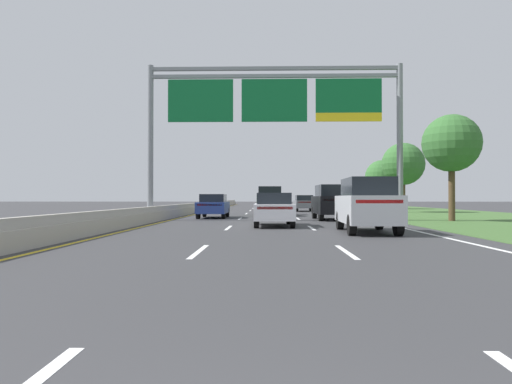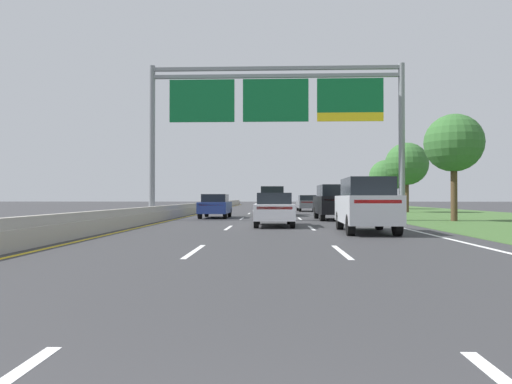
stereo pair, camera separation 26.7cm
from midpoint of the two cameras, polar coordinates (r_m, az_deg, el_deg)
The scene contains 14 objects.
ground_plane at distance 36.18m, azimuth 2.08°, elevation -2.82°, with size 220.00×220.00×0.00m, color #333335.
lane_striping at distance 35.73m, azimuth 2.08°, elevation -2.84°, with size 11.96×106.00×0.01m.
grass_verge_right at distance 38.78m, azimuth 23.19°, elevation -2.60°, with size 14.00×110.00×0.02m, color #3D602D.
median_barrier_concrete at distance 36.77m, azimuth -8.27°, elevation -2.22°, with size 0.60×110.00×0.85m.
overhead_sign_gantry at distance 27.67m, azimuth 2.71°, elevation 10.19°, with size 15.06×0.42×9.20m.
pickup_truck_darkgreen at distance 35.12m, azimuth 2.22°, elevation -1.13°, with size 2.13×5.45×2.20m.
car_black_right_lane_suv at distance 28.51m, azimuth 9.68°, elevation -1.18°, with size 1.97×4.73×2.11m.
car_white_centre_lane_sedan at distance 22.00m, azimuth 2.56°, elevation -2.08°, with size 1.86×4.42×1.57m.
car_grey_right_lane_sedan at distance 45.69m, azimuth 6.47°, elevation -1.34°, with size 1.89×4.43×1.57m.
car_silver_right_lane_suv at distance 18.52m, azimuth 13.77°, elevation -1.46°, with size 2.03×4.75×2.11m.
car_blue_left_lane_sedan at distance 30.84m, azimuth -4.77°, elevation -1.67°, with size 1.82×4.40×1.57m.
roadside_tree_mid at distance 28.79m, azimuth 23.38°, elevation 5.50°, with size 3.28×3.28×6.10m.
roadside_tree_far at distance 44.16m, azimuth 18.20°, elevation 3.29°, with size 3.84×3.84×6.31m.
roadside_tree_distant at distance 55.99m, azimuth 15.82°, elevation 1.82°, with size 3.88×3.88×5.71m.
Camera 2 is at (0.13, -1.15, 1.37)m, focal length 32.55 mm.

